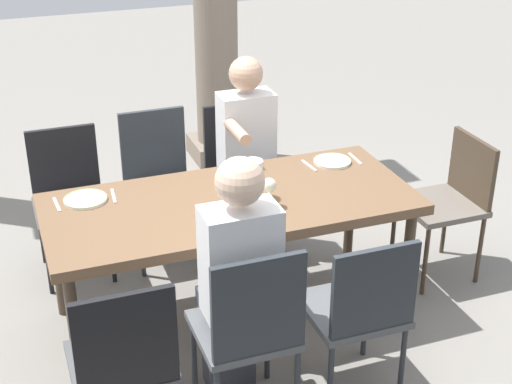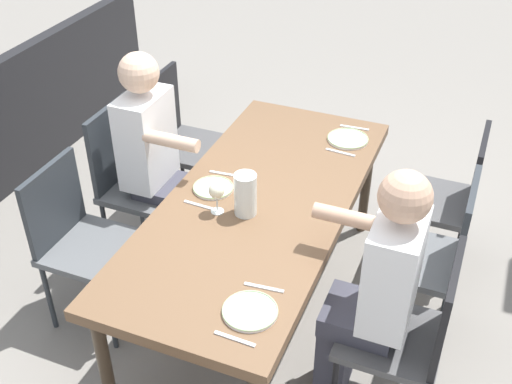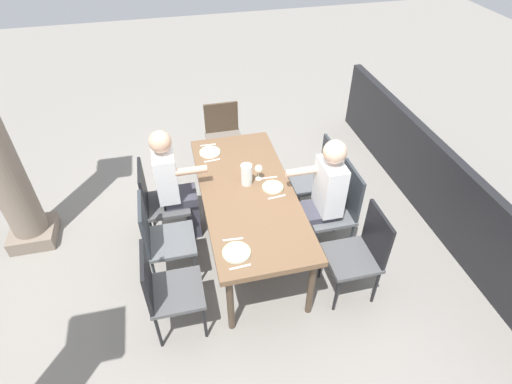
{
  "view_description": "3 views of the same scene",
  "coord_description": "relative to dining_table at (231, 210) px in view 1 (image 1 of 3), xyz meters",
  "views": [
    {
      "loc": [
        -1.11,
        -3.43,
        2.56
      ],
      "look_at": [
        0.13,
        -0.04,
        0.78
      ],
      "focal_mm": 53.01,
      "sensor_mm": 36.0,
      "label": 1
    },
    {
      "loc": [
        2.37,
        0.95,
        2.57
      ],
      "look_at": [
        -0.04,
        -0.03,
        0.76
      ],
      "focal_mm": 44.73,
      "sensor_mm": 36.0,
      "label": 2
    },
    {
      "loc": [
        -2.89,
        0.6,
        3.22
      ],
      "look_at": [
        -0.03,
        -0.07,
        0.75
      ],
      "focal_mm": 28.52,
      "sensor_mm": 36.0,
      "label": 3
    }
  ],
  "objects": [
    {
      "name": "chair_mid_south",
      "position": [
        -0.2,
        -0.86,
        -0.13
      ],
      "size": [
        0.44,
        0.44,
        0.97
      ],
      "color": "#5B5E61",
      "rests_on": "ground"
    },
    {
      "name": "spoon_2",
      "position": [
        0.87,
        0.25,
        0.07
      ],
      "size": [
        0.02,
        0.17,
        0.01
      ],
      "primitive_type": "cube",
      "rotation": [
        0.0,
        0.0,
        -0.03
      ],
      "color": "silver",
      "rests_on": "dining_table"
    },
    {
      "name": "dining_table",
      "position": [
        0.0,
        0.0,
        0.0
      ],
      "size": [
        1.98,
        0.87,
        0.74
      ],
      "color": "brown",
      "rests_on": "ground"
    },
    {
      "name": "plate_2",
      "position": [
        0.72,
        0.25,
        0.07
      ],
      "size": [
        0.22,
        0.22,
        0.02
      ],
      "color": "white",
      "rests_on": "dining_table"
    },
    {
      "name": "diner_woman_green",
      "position": [
        0.35,
        0.67,
        0.01
      ],
      "size": [
        0.34,
        0.49,
        1.29
      ],
      "color": "#3F3F4C",
      "rests_on": "ground"
    },
    {
      "name": "spoon_1",
      "position": [
        0.15,
        -0.25,
        0.07
      ],
      "size": [
        0.02,
        0.17,
        0.01
      ],
      "primitive_type": "cube",
      "rotation": [
        0.0,
        0.0,
        -0.05
      ],
      "color": "silver",
      "rests_on": "dining_table"
    },
    {
      "name": "chair_east_north",
      "position": [
        0.35,
        0.86,
        -0.16
      ],
      "size": [
        0.44,
        0.44,
        0.92
      ],
      "color": "#4F4F50",
      "rests_on": "ground"
    },
    {
      "name": "chair_mid_north",
      "position": [
        -0.2,
        0.86,
        -0.14
      ],
      "size": [
        0.44,
        0.44,
        0.94
      ],
      "color": "#5B5E61",
      "rests_on": "ground"
    },
    {
      "name": "chair_west_south",
      "position": [
        -0.76,
        -0.86,
        -0.16
      ],
      "size": [
        0.44,
        0.44,
        0.93
      ],
      "color": "#4F4F50",
      "rests_on": "ground"
    },
    {
      "name": "ground_plane",
      "position": [
        0.0,
        0.0,
        -0.68
      ],
      "size": [
        16.0,
        16.0,
        0.0
      ],
      "primitive_type": "plane",
      "color": "gray"
    },
    {
      "name": "diner_man_white",
      "position": [
        -0.19,
        -0.68,
        0.03
      ],
      "size": [
        0.35,
        0.5,
        1.32
      ],
      "color": "#3F3F4C",
      "rests_on": "ground"
    },
    {
      "name": "chair_head_east",
      "position": [
        1.41,
        0.0,
        -0.15
      ],
      "size": [
        0.44,
        0.44,
        0.88
      ],
      "color": "#6A6158",
      "rests_on": "ground"
    },
    {
      "name": "plate_0",
      "position": [
        -0.73,
        0.25,
        0.07
      ],
      "size": [
        0.23,
        0.23,
        0.02
      ],
      "color": "white",
      "rests_on": "dining_table"
    },
    {
      "name": "wine_glass_1",
      "position": [
        0.16,
        -0.15,
        0.18
      ],
      "size": [
        0.08,
        0.08,
        0.16
      ],
      "color": "white",
      "rests_on": "dining_table"
    },
    {
      "name": "fork_2",
      "position": [
        0.57,
        0.25,
        0.07
      ],
      "size": [
        0.03,
        0.17,
        0.01
      ],
      "primitive_type": "cube",
      "rotation": [
        0.0,
        0.0,
        0.09
      ],
      "color": "silver",
      "rests_on": "dining_table"
    },
    {
      "name": "chair_east_south",
      "position": [
        0.35,
        -0.85,
        -0.16
      ],
      "size": [
        0.44,
        0.44,
        0.91
      ],
      "color": "#5B5E61",
      "rests_on": "ground"
    },
    {
      "name": "spoon_0",
      "position": [
        -0.58,
        0.25,
        0.07
      ],
      "size": [
        0.03,
        0.17,
        0.01
      ],
      "primitive_type": "cube",
      "rotation": [
        0.0,
        0.0,
        -0.08
      ],
      "color": "silver",
      "rests_on": "dining_table"
    },
    {
      "name": "fork_0",
      "position": [
        -0.88,
        0.25,
        0.07
      ],
      "size": [
        0.03,
        0.17,
        0.01
      ],
      "primitive_type": "cube",
      "rotation": [
        0.0,
        0.0,
        0.06
      ],
      "color": "silver",
      "rests_on": "dining_table"
    },
    {
      "name": "water_pitcher",
      "position": [
        0.12,
        -0.02,
        0.16
      ],
      "size": [
        0.11,
        0.11,
        0.22
      ],
      "color": "white",
      "rests_on": "dining_table"
    },
    {
      "name": "plate_1",
      "position": [
        0.0,
        -0.25,
        0.07
      ],
      "size": [
        0.21,
        0.21,
        0.02
      ],
      "color": "white",
      "rests_on": "dining_table"
    },
    {
      "name": "chair_west_north",
      "position": [
        -0.76,
        0.85,
        -0.17
      ],
      "size": [
        0.44,
        0.44,
        0.9
      ],
      "color": "#4F4F50",
      "rests_on": "ground"
    },
    {
      "name": "fork_1",
      "position": [
        -0.15,
        -0.25,
        0.07
      ],
      "size": [
        0.03,
        0.17,
        0.01
      ],
      "primitive_type": "cube",
      "rotation": [
        0.0,
        0.0,
        0.09
      ],
      "color": "silver",
      "rests_on": "dining_table"
    }
  ]
}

